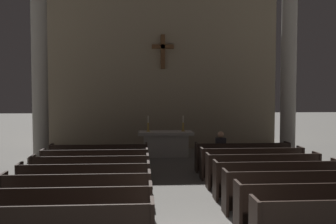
{
  "coord_description": "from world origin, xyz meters",
  "views": [
    {
      "loc": [
        -0.98,
        -6.09,
        2.65
      ],
      "look_at": [
        0.0,
        8.26,
        1.86
      ],
      "focal_mm": 42.4,
      "sensor_mm": 36.0,
      "label": 1
    }
  ],
  "objects_px": {
    "pew_right_row_4": "(277,179)",
    "lone_worshipper": "(220,150)",
    "candlestick_left": "(148,126)",
    "pew_right_row_3": "(294,191)",
    "column_left_second": "(40,71)",
    "column_right_second": "(289,72)",
    "pew_right_row_5": "(263,170)",
    "altar": "(166,143)",
    "pew_right_row_2": "(316,206)",
    "candlestick_right": "(183,126)",
    "pew_right_row_7": "(242,157)",
    "pew_left_row_4": "(85,182)",
    "pew_left_row_2": "(67,211)",
    "pew_left_row_5": "(90,173)",
    "pew_left_row_7": "(99,158)",
    "pew_right_row_6": "(252,163)",
    "pew_left_row_3": "(77,195)",
    "pew_left_row_6": "(95,165)"
  },
  "relations": [
    {
      "from": "pew_right_row_4",
      "to": "lone_worshipper",
      "type": "height_order",
      "value": "lone_worshipper"
    },
    {
      "from": "candlestick_left",
      "to": "pew_right_row_3",
      "type": "bearing_deg",
      "value": -68.01
    },
    {
      "from": "column_left_second",
      "to": "column_right_second",
      "type": "xyz_separation_m",
      "value": [
        9.43,
        0.0,
        0.0
      ]
    },
    {
      "from": "pew_right_row_5",
      "to": "altar",
      "type": "distance_m",
      "value": 5.76
    },
    {
      "from": "pew_right_row_2",
      "to": "column_left_second",
      "type": "distance_m",
      "value": 10.93
    },
    {
      "from": "pew_right_row_4",
      "to": "column_left_second",
      "type": "height_order",
      "value": "column_left_second"
    },
    {
      "from": "column_right_second",
      "to": "candlestick_right",
      "type": "bearing_deg",
      "value": 169.9
    },
    {
      "from": "candlestick_right",
      "to": "pew_right_row_7",
      "type": "bearing_deg",
      "value": -62.26
    },
    {
      "from": "pew_left_row_4",
      "to": "column_right_second",
      "type": "height_order",
      "value": "column_right_second"
    },
    {
      "from": "pew_left_row_2",
      "to": "pew_left_row_5",
      "type": "relative_size",
      "value": 1.0
    },
    {
      "from": "candlestick_left",
      "to": "candlestick_right",
      "type": "relative_size",
      "value": 1.0
    },
    {
      "from": "pew_left_row_2",
      "to": "pew_left_row_7",
      "type": "height_order",
      "value": "same"
    },
    {
      "from": "pew_left_row_4",
      "to": "pew_right_row_2",
      "type": "xyz_separation_m",
      "value": [
        4.63,
        -2.2,
        0.0
      ]
    },
    {
      "from": "pew_left_row_5",
      "to": "pew_right_row_6",
      "type": "xyz_separation_m",
      "value": [
        4.63,
        1.1,
        0.0
      ]
    },
    {
      "from": "pew_right_row_3",
      "to": "candlestick_right",
      "type": "xyz_separation_m",
      "value": [
        -1.62,
        7.47,
        0.73
      ]
    },
    {
      "from": "column_right_second",
      "to": "candlestick_left",
      "type": "relative_size",
      "value": 10.94
    },
    {
      "from": "pew_right_row_3",
      "to": "candlestick_right",
      "type": "distance_m",
      "value": 7.68
    },
    {
      "from": "pew_right_row_3",
      "to": "pew_left_row_3",
      "type": "bearing_deg",
      "value": 180.0
    },
    {
      "from": "pew_left_row_2",
      "to": "pew_right_row_7",
      "type": "height_order",
      "value": "same"
    },
    {
      "from": "pew_right_row_6",
      "to": "altar",
      "type": "relative_size",
      "value": 1.39
    },
    {
      "from": "pew_right_row_5",
      "to": "pew_left_row_5",
      "type": "bearing_deg",
      "value": 180.0
    },
    {
      "from": "candlestick_left",
      "to": "lone_worshipper",
      "type": "bearing_deg",
      "value": -52.94
    },
    {
      "from": "pew_right_row_4",
      "to": "candlestick_right",
      "type": "bearing_deg",
      "value": 104.23
    },
    {
      "from": "column_left_second",
      "to": "lone_worshipper",
      "type": "height_order",
      "value": "column_left_second"
    },
    {
      "from": "column_right_second",
      "to": "lone_worshipper",
      "type": "distance_m",
      "value": 4.71
    },
    {
      "from": "pew_right_row_2",
      "to": "column_left_second",
      "type": "height_order",
      "value": "column_left_second"
    },
    {
      "from": "pew_left_row_7",
      "to": "pew_right_row_3",
      "type": "xyz_separation_m",
      "value": [
        4.63,
        -4.4,
        0.0
      ]
    },
    {
      "from": "pew_left_row_6",
      "to": "candlestick_left",
      "type": "xyz_separation_m",
      "value": [
        1.62,
        4.17,
        0.73
      ]
    },
    {
      "from": "pew_left_row_4",
      "to": "pew_left_row_5",
      "type": "height_order",
      "value": "same"
    },
    {
      "from": "pew_right_row_4",
      "to": "column_right_second",
      "type": "relative_size",
      "value": 0.45
    },
    {
      "from": "pew_left_row_3",
      "to": "column_left_second",
      "type": "bearing_deg",
      "value": 109.56
    },
    {
      "from": "pew_left_row_2",
      "to": "pew_right_row_4",
      "type": "relative_size",
      "value": 1.0
    },
    {
      "from": "pew_right_row_3",
      "to": "column_left_second",
      "type": "bearing_deg",
      "value": 136.15
    },
    {
      "from": "pew_right_row_6",
      "to": "candlestick_left",
      "type": "xyz_separation_m",
      "value": [
        -3.02,
        4.17,
        0.73
      ]
    },
    {
      "from": "column_left_second",
      "to": "pew_right_row_7",
      "type": "bearing_deg",
      "value": -18.54
    },
    {
      "from": "pew_right_row_6",
      "to": "pew_left_row_3",
      "type": "bearing_deg",
      "value": -144.55
    },
    {
      "from": "pew_left_row_4",
      "to": "pew_left_row_5",
      "type": "distance_m",
      "value": 1.1
    },
    {
      "from": "pew_right_row_6",
      "to": "column_left_second",
      "type": "bearing_deg",
      "value": 153.82
    },
    {
      "from": "pew_left_row_5",
      "to": "altar",
      "type": "height_order",
      "value": "altar"
    },
    {
      "from": "pew_right_row_3",
      "to": "candlestick_left",
      "type": "xyz_separation_m",
      "value": [
        -3.02,
        7.47,
        0.73
      ]
    },
    {
      "from": "candlestick_right",
      "to": "lone_worshipper",
      "type": "relative_size",
      "value": 0.48
    },
    {
      "from": "pew_left_row_3",
      "to": "lone_worshipper",
      "type": "distance_m",
      "value": 5.91
    },
    {
      "from": "column_right_second",
      "to": "lone_worshipper",
      "type": "bearing_deg",
      "value": -143.4
    },
    {
      "from": "pew_left_row_3",
      "to": "column_left_second",
      "type": "xyz_separation_m",
      "value": [
        -2.4,
        6.75,
        2.88
      ]
    },
    {
      "from": "lone_worshipper",
      "to": "column_right_second",
      "type": "bearing_deg",
      "value": 36.6
    },
    {
      "from": "pew_right_row_4",
      "to": "column_right_second",
      "type": "height_order",
      "value": "column_right_second"
    },
    {
      "from": "column_right_second",
      "to": "altar",
      "type": "height_order",
      "value": "column_right_second"
    },
    {
      "from": "candlestick_left",
      "to": "candlestick_right",
      "type": "height_order",
      "value": "same"
    },
    {
      "from": "pew_right_row_6",
      "to": "lone_worshipper",
      "type": "height_order",
      "value": "lone_worshipper"
    },
    {
      "from": "pew_right_row_2",
      "to": "pew_right_row_4",
      "type": "distance_m",
      "value": 2.2
    }
  ]
}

